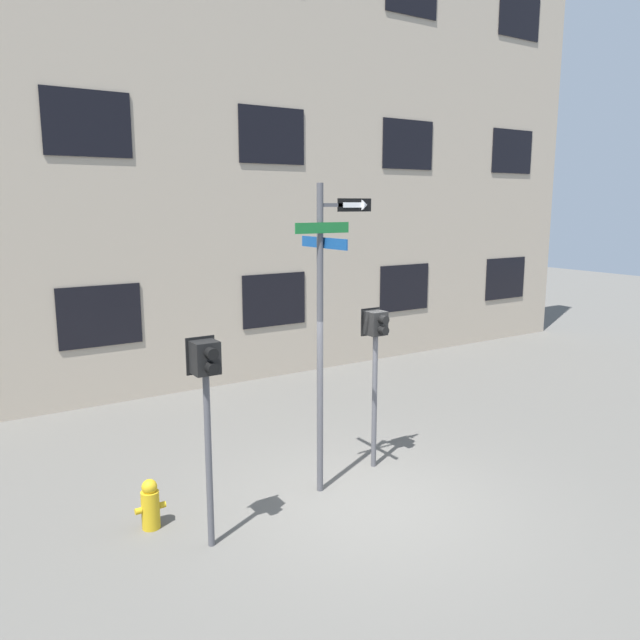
{
  "coord_description": "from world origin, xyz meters",
  "views": [
    {
      "loc": [
        -4.98,
        -6.41,
        4.09
      ],
      "look_at": [
        -0.39,
        0.69,
        2.52
      ],
      "focal_mm": 35.0,
      "sensor_mm": 36.0,
      "label": 1
    }
  ],
  "objects_px": {
    "pedestrian_signal_right": "(376,346)",
    "fire_hydrant": "(150,505)",
    "street_sign_pole": "(324,314)",
    "pedestrian_signal_left": "(206,387)"
  },
  "relations": [
    {
      "from": "street_sign_pole",
      "to": "fire_hydrant",
      "type": "distance_m",
      "value": 3.37
    },
    {
      "from": "pedestrian_signal_left",
      "to": "fire_hydrant",
      "type": "height_order",
      "value": "pedestrian_signal_left"
    },
    {
      "from": "pedestrian_signal_right",
      "to": "street_sign_pole",
      "type": "bearing_deg",
      "value": -166.99
    },
    {
      "from": "fire_hydrant",
      "to": "pedestrian_signal_left",
      "type": "bearing_deg",
      "value": -59.15
    },
    {
      "from": "pedestrian_signal_right",
      "to": "fire_hydrant",
      "type": "distance_m",
      "value": 3.93
    },
    {
      "from": "street_sign_pole",
      "to": "pedestrian_signal_left",
      "type": "relative_size",
      "value": 1.7
    },
    {
      "from": "fire_hydrant",
      "to": "pedestrian_signal_right",
      "type": "bearing_deg",
      "value": -0.37
    },
    {
      "from": "pedestrian_signal_left",
      "to": "pedestrian_signal_right",
      "type": "bearing_deg",
      "value": 14.3
    },
    {
      "from": "pedestrian_signal_left",
      "to": "fire_hydrant",
      "type": "bearing_deg",
      "value": 120.85
    },
    {
      "from": "street_sign_pole",
      "to": "fire_hydrant",
      "type": "bearing_deg",
      "value": 173.54
    }
  ]
}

